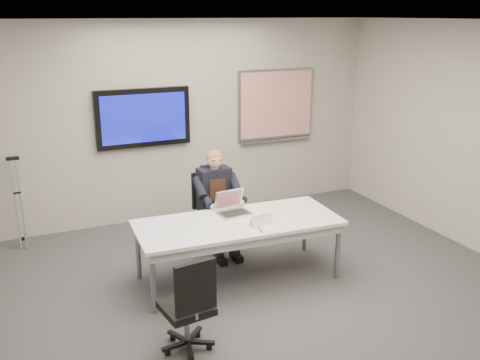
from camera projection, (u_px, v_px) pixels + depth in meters
name	position (u px, v px, depth m)	size (l,w,h in m)	color
floor	(272.00, 312.00, 5.35)	(6.00, 6.00, 0.02)	#373739
ceiling	(278.00, 21.00, 4.51)	(6.00, 6.00, 0.02)	white
wall_back	(178.00, 122.00, 7.55)	(6.00, 0.02, 2.80)	#A8A298
conference_table	(238.00, 228.00, 5.87)	(2.27, 1.03, 0.69)	white
tv_display	(143.00, 118.00, 7.28)	(1.30, 0.09, 0.80)	black
whiteboard	(276.00, 105.00, 8.08)	(1.25, 0.08, 1.10)	gray
office_chair_far	(212.00, 223.00, 6.81)	(0.52, 0.52, 0.96)	black
office_chair_near	(189.00, 322.00, 4.66)	(0.49, 0.49, 0.93)	black
seated_person	(219.00, 214.00, 6.55)	(0.41, 0.69, 1.28)	#1C1F2F
crutch	(18.00, 199.00, 6.73)	(0.17, 0.38, 1.25)	#9B9CA2
laptop	(232.00, 207.00, 6.08)	(0.38, 0.37, 0.25)	#B7B7B9
name_tent	(261.00, 220.00, 5.73)	(0.27, 0.08, 0.11)	white
pen	(261.00, 230.00, 5.59)	(0.01, 0.01, 0.13)	black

